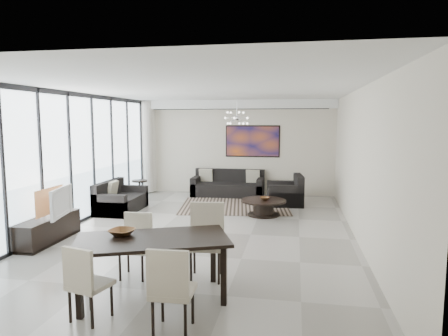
% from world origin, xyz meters
% --- Properties ---
extents(room_shell, '(6.00, 9.00, 2.90)m').
position_xyz_m(room_shell, '(0.46, 0.00, 1.45)').
color(room_shell, '#A8A39B').
rests_on(room_shell, ground).
extents(window_wall, '(0.37, 8.95, 2.90)m').
position_xyz_m(window_wall, '(-2.86, 0.00, 1.47)').
color(window_wall, white).
rests_on(window_wall, floor).
extents(soffit, '(5.98, 0.40, 0.26)m').
position_xyz_m(soffit, '(0.00, 4.30, 2.77)').
color(soffit, white).
rests_on(soffit, room_shell).
extents(painting, '(1.68, 0.04, 0.98)m').
position_xyz_m(painting, '(0.50, 4.47, 1.65)').
color(painting, '#C5561B').
rests_on(painting, room_shell).
extents(chandelier, '(0.66, 0.66, 0.71)m').
position_xyz_m(chandelier, '(0.30, 2.50, 2.35)').
color(chandelier, silver).
rests_on(chandelier, room_shell).
extents(rug, '(3.11, 2.55, 0.01)m').
position_xyz_m(rug, '(0.24, 2.60, 0.01)').
color(rug, black).
rests_on(rug, floor).
extents(coffee_table, '(1.09, 1.09, 0.38)m').
position_xyz_m(coffee_table, '(1.08, 1.69, 0.22)').
color(coffee_table, black).
rests_on(coffee_table, floor).
extents(bowl_coffee, '(0.28, 0.28, 0.07)m').
position_xyz_m(bowl_coffee, '(1.11, 1.67, 0.42)').
color(bowl_coffee, brown).
rests_on(bowl_coffee, coffee_table).
extents(sofa_main, '(2.16, 0.88, 0.79)m').
position_xyz_m(sofa_main, '(-0.19, 4.07, 0.27)').
color(sofa_main, black).
rests_on(sofa_main, floor).
extents(loveseat, '(0.86, 1.52, 0.76)m').
position_xyz_m(loveseat, '(-2.54, 1.50, 0.26)').
color(loveseat, black).
rests_on(loveseat, floor).
extents(armchair, '(1.03, 1.08, 0.82)m').
position_xyz_m(armchair, '(1.59, 3.05, 0.28)').
color(armchair, black).
rests_on(armchair, floor).
extents(side_table, '(0.44, 0.44, 0.60)m').
position_xyz_m(side_table, '(-2.55, 2.83, 0.40)').
color(side_table, black).
rests_on(side_table, floor).
extents(tv_console, '(0.44, 1.55, 0.48)m').
position_xyz_m(tv_console, '(-2.76, -1.16, 0.24)').
color(tv_console, black).
rests_on(tv_console, floor).
extents(television, '(0.31, 0.97, 0.55)m').
position_xyz_m(television, '(-2.60, -1.10, 0.76)').
color(television, gray).
rests_on(television, tv_console).
extents(dining_table, '(2.13, 1.60, 0.80)m').
position_xyz_m(dining_table, '(0.04, -3.10, 0.71)').
color(dining_table, black).
rests_on(dining_table, floor).
extents(dining_chair_sw, '(0.50, 0.50, 0.90)m').
position_xyz_m(dining_chair_sw, '(-0.50, -3.83, 0.51)').
color(dining_chair_sw, beige).
rests_on(dining_chair_sw, floor).
extents(dining_chair_se, '(0.46, 0.46, 0.97)m').
position_xyz_m(dining_chair_se, '(0.54, -3.92, 0.56)').
color(dining_chair_se, beige).
rests_on(dining_chair_se, floor).
extents(dining_chair_nw, '(0.45, 0.45, 0.92)m').
position_xyz_m(dining_chair_nw, '(-0.48, -2.39, 0.53)').
color(dining_chair_nw, beige).
rests_on(dining_chair_nw, floor).
extents(dining_chair_ne, '(0.56, 0.56, 1.09)m').
position_xyz_m(dining_chair_ne, '(0.56, -2.25, 0.63)').
color(dining_chair_ne, beige).
rests_on(dining_chair_ne, floor).
extents(bowl_dining, '(0.38, 0.38, 0.08)m').
position_xyz_m(bowl_dining, '(-0.40, -3.04, 0.84)').
color(bowl_dining, brown).
rests_on(bowl_dining, dining_table).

